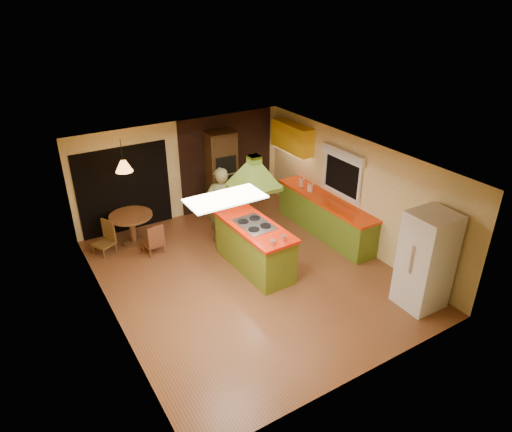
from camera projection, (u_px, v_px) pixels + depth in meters
ground at (249, 275)px, 9.48m from camera, size 6.50×6.50×0.00m
room_walls at (248, 221)px, 8.91m from camera, size 5.50×6.50×6.50m
ceiling_plane at (248, 161)px, 8.34m from camera, size 6.50×6.50×0.00m
brick_panel at (227, 161)px, 11.95m from camera, size 2.64×0.03×2.50m
nook_opening at (125, 190)px, 10.76m from camera, size 2.20×0.03×2.10m
right_counter at (324, 216)px, 10.86m from camera, size 0.62×3.05×0.92m
upper_cabinets at (292, 137)px, 11.45m from camera, size 0.34×1.40×0.70m
window_right at (343, 165)px, 10.22m from camera, size 0.12×1.35×1.06m
fluor_panel at (226, 198)px, 6.93m from camera, size 1.20×0.60×0.03m
kitchen_island at (254, 246)px, 9.50m from camera, size 0.89×2.08×1.04m
range_hood at (254, 168)px, 8.71m from camera, size 0.93×0.68×0.78m
man at (221, 205)px, 10.35m from camera, size 0.77×0.64×1.82m
refrigerator at (426, 260)px, 8.22m from camera, size 0.79×0.75×1.89m
wall_oven at (221, 173)px, 11.65m from camera, size 0.75×0.64×2.16m
dining_table at (132, 223)px, 10.42m from camera, size 0.97×0.97×0.73m
chair_left at (103, 238)px, 10.08m from camera, size 0.55×0.55×0.74m
chair_near at (153, 238)px, 10.11m from camera, size 0.45×0.45×0.73m
pendant_lamp at (124, 166)px, 9.79m from camera, size 0.47×0.47×0.24m
canister_large at (302, 182)px, 11.26m from camera, size 0.14×0.14×0.20m
canister_medium at (311, 188)px, 10.98m from camera, size 0.14×0.14×0.18m
canister_small at (310, 187)px, 11.00m from camera, size 0.17×0.17×0.18m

